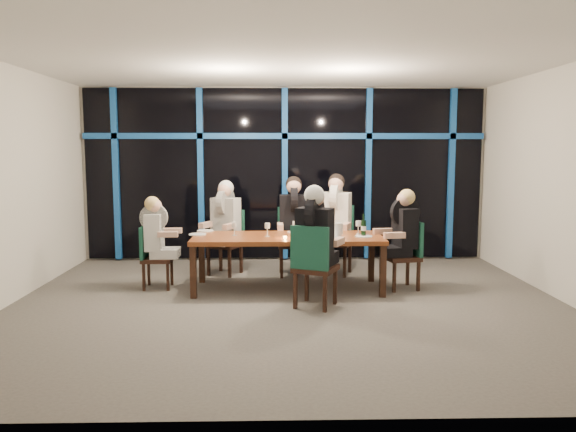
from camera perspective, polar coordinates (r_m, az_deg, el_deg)
The scene contains 29 objects.
room at distance 6.83m, azimuth 0.12°, elevation 7.55°, with size 7.04×7.00×3.02m.
window_wall at distance 9.77m, azimuth -0.27°, elevation 4.54°, with size 6.86×0.43×2.94m.
dining_table at distance 7.73m, azimuth -0.04°, elevation -2.53°, with size 2.60×1.00×0.75m.
chair_far_left at distance 8.81m, azimuth -6.16°, elevation -2.24°, with size 0.61×0.61×1.00m.
chair_far_mid at distance 8.69m, azimuth 0.56°, elevation -2.16°, with size 0.49×0.49×1.04m.
chair_far_right at distance 8.81m, azimuth 4.94°, elevation -1.98°, with size 0.63×0.63×1.06m.
chair_end_left at distance 8.06m, azimuth -13.66°, elevation -3.72°, with size 0.41×0.41×0.88m.
chair_end_right at distance 7.98m, azimuth 12.03°, elevation -3.50°, with size 0.52×0.52×0.95m.
chair_near_mid at distance 6.83m, azimuth 2.56°, elevation -4.71°, with size 0.63×0.63×1.03m.
diner_far_left at distance 8.69m, azimuth -6.47°, elevation 0.24°, with size 0.63×0.68×0.97m.
diner_far_mid at distance 8.55m, azimuth 0.60°, elevation 0.46°, with size 0.52×0.65×1.01m.
diner_far_right at distance 8.67m, azimuth 4.83°, elevation 0.67°, with size 0.64×0.73×1.04m.
diner_end_left at distance 7.99m, azimuth -13.21°, elevation -1.25°, with size 0.55×0.44×0.86m.
diner_end_right at distance 7.89m, azimuth 11.56°, elevation -0.83°, with size 0.63×0.52×0.92m.
diner_near_mid at distance 6.84m, azimuth 2.84°, elevation -1.23°, with size 0.65×0.71×1.00m.
plate_far_left at distance 8.23m, azimuth -8.41°, elevation -1.50°, with size 0.24×0.24×0.01m, color white.
plate_far_mid at distance 8.02m, azimuth 0.81°, elevation -1.64°, with size 0.24×0.24×0.01m, color white.
plate_far_right at distance 8.16m, azimuth 3.93°, elevation -1.52°, with size 0.24×0.24×0.01m, color white.
plate_end_left at distance 7.91m, azimuth -9.18°, elevation -1.85°, with size 0.24×0.24×0.01m, color white.
plate_end_right at distance 7.70m, azimuth 7.69°, elevation -2.06°, with size 0.24×0.24×0.01m, color white.
plate_near_mid at distance 7.40m, azimuth 4.34°, elevation -2.38°, with size 0.24×0.24×0.01m, color white.
wine_bottle at distance 7.73m, azimuth 7.68°, elevation -1.20°, with size 0.07×0.07×0.31m.
water_pitcher at distance 7.53m, azimuth 5.07°, elevation -1.48°, with size 0.13×0.12×0.21m.
tea_light at distance 7.51m, azimuth -0.30°, elevation -2.17°, with size 0.05×0.05×0.03m, color #FCAC4B.
wine_glass_a at distance 7.67m, azimuth -2.12°, elevation -1.09°, with size 0.07×0.07×0.18m.
wine_glass_b at distance 7.90m, azimuth 0.71°, elevation -0.87°, with size 0.07×0.07×0.18m.
wine_glass_c at distance 7.60m, azimuth 2.68°, elevation -1.29°, with size 0.06×0.06×0.16m.
wine_glass_d at distance 7.77m, azimuth -5.48°, elevation -0.99°, with size 0.07×0.07×0.19m.
wine_glass_e at distance 7.92m, azimuth 7.16°, elevation -0.85°, with size 0.07×0.07×0.19m.
Camera 1 is at (-0.18, -6.82, 1.94)m, focal length 35.00 mm.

